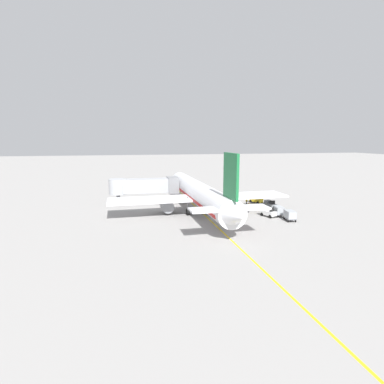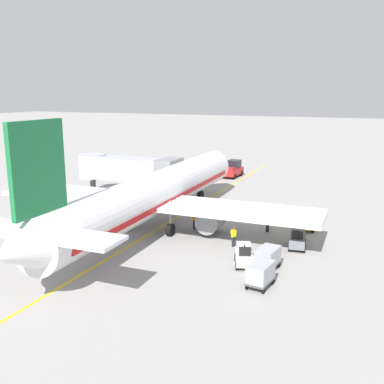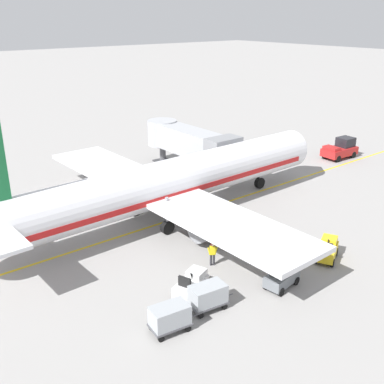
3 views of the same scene
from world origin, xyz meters
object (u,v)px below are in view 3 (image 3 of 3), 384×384
Objects in this scene: ground_crew_loader at (278,241)px; baggage_cart_second_in_train at (170,316)px; baggage_tug_trailing at (327,250)px; baggage_tug_lead at (283,276)px; ground_crew_wing_walker at (213,253)px; baggage_tug_spare at (191,284)px; jet_bridge at (189,142)px; ground_crew_marshaller at (203,219)px; baggage_cart_front at (208,295)px; parked_airliner at (167,183)px; pushback_tractor at (340,149)px.

baggage_cart_second_in_train is at bearing -78.32° from ground_crew_loader.
baggage_tug_trailing is 13.41m from baggage_cart_second_in_train.
ground_crew_wing_walker is (-4.77, -1.75, 0.24)m from baggage_tug_lead.
baggage_tug_lead is 5.85m from baggage_tug_spare.
jet_bridge reaches higher than ground_crew_marshaller.
ground_crew_marshaller is (12.07, -8.08, -2.50)m from jet_bridge.
ground_crew_marshaller reaches higher than baggage_tug_lead.
baggage_cart_front is at bearing -43.91° from ground_crew_wing_walker.
parked_airliner is 12.57× the size of baggage_cart_second_in_train.
baggage_cart_second_in_train is at bearing -91.94° from baggage_tug_trailing.
ground_crew_wing_walker is at bearing -71.37° from pushback_tractor.
ground_crew_loader reaches higher than baggage_cart_second_in_train.
jet_bridge reaches higher than ground_crew_loader.
ground_crew_wing_walker is (-3.92, 6.46, 0.00)m from baggage_cart_second_in_train.
ground_crew_loader is (-0.31, 8.20, 0.24)m from baggage_tug_spare.
ground_crew_loader and ground_crew_marshaller have the same top height.
baggage_tug_lead is 0.89× the size of baggage_cart_front.
baggage_cart_second_in_train is 12.80m from ground_crew_marshaller.
baggage_tug_spare is at bearing -103.60° from baggage_tug_trailing.
jet_bridge is at bearing 139.66° from baggage_cart_second_in_train.
baggage_tug_lead and baggage_tug_trailing have the same top height.
ground_crew_wing_walker is at bearing -122.18° from baggage_tug_trailing.
baggage_cart_front is 5.08m from ground_crew_wing_walker.
baggage_tug_lead is 1.57× the size of ground_crew_wing_walker.
baggage_tug_trailing is 1.64× the size of ground_crew_loader.
ground_crew_loader reaches higher than baggage_cart_front.
parked_airliner is 15.01m from baggage_cart_second_in_train.
ground_crew_loader is 6.53m from ground_crew_marshaller.
baggage_tug_trailing is at bearing 21.13° from parked_airliner.
ground_crew_loader is at bearing -143.28° from baggage_tug_trailing.
jet_bridge is 7.76× the size of ground_crew_wing_walker.
baggage_tug_lead is 5.21m from baggage_tug_trailing.
baggage_tug_trailing is 1.64× the size of ground_crew_marshaller.
ground_crew_loader is (18.33, -6.24, -2.50)m from jet_bridge.
jet_bridge is 4.73× the size of baggage_tug_trailing.
baggage_tug_spare is 3.84m from ground_crew_wing_walker.
parked_airliner is at bearing -164.15° from ground_crew_loader.
ground_crew_loader is at bearing 72.03° from ground_crew_wing_walker.
baggage_tug_lead is at bearing 60.42° from baggage_tug_spare.
baggage_cart_second_in_train is (20.67, -17.56, -2.50)m from jet_bridge.
baggage_tug_spare is (10.11, -5.42, -2.47)m from parked_airliner.
ground_crew_wing_walker reaches higher than baggage_tug_spare.
pushback_tractor is at bearing 118.21° from baggage_tug_lead.
parked_airliner is 22.05× the size of ground_crew_wing_walker.
baggage_tug_spare is at bearing -87.86° from ground_crew_loader.
parked_airliner is at bearing 151.79° from baggage_tug_spare.
ground_crew_marshaller is at bearing -163.66° from ground_crew_loader.
jet_bridge is 7.76× the size of ground_crew_loader.
ground_crew_wing_walker is 5.58m from ground_crew_marshaller.
pushback_tractor is 30.52m from baggage_tug_lead.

